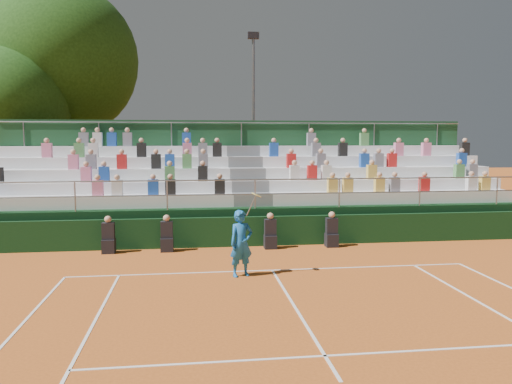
{
  "coord_description": "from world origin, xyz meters",
  "views": [
    {
      "loc": [
        -2.16,
        -13.24,
        3.6
      ],
      "look_at": [
        0.0,
        3.5,
        1.8
      ],
      "focal_mm": 35.0,
      "sensor_mm": 36.0,
      "label": 1
    }
  ],
  "objects": [
    {
      "name": "ground",
      "position": [
        0.0,
        0.0,
        0.0
      ],
      "size": [
        90.0,
        90.0,
        0.0
      ],
      "primitive_type": "plane",
      "color": "#C55E20",
      "rests_on": "ground"
    },
    {
      "name": "courtside_wall",
      "position": [
        0.0,
        3.2,
        0.5
      ],
      "size": [
        20.0,
        0.15,
        1.0
      ],
      "primitive_type": "cube",
      "color": "black",
      "rests_on": "ground"
    },
    {
      "name": "line_officials",
      "position": [
        -1.24,
        2.75,
        0.48
      ],
      "size": [
        7.66,
        0.4,
        1.19
      ],
      "color": "black",
      "rests_on": "ground"
    },
    {
      "name": "grandstand",
      "position": [
        -0.0,
        6.44,
        1.07
      ],
      "size": [
        20.0,
        5.2,
        4.4
      ],
      "color": "black",
      "rests_on": "ground"
    },
    {
      "name": "tennis_player",
      "position": [
        -0.9,
        -0.46,
        0.88
      ],
      "size": [
        0.9,
        0.61,
        2.22
      ],
      "color": "#1763B2",
      "rests_on": "ground"
    },
    {
      "name": "tree_west",
      "position": [
        -10.66,
        12.11,
        5.23
      ],
      "size": [
        5.54,
        5.54,
        8.02
      ],
      "color": "#352313",
      "rests_on": "ground"
    },
    {
      "name": "tree_east",
      "position": [
        -8.94,
        14.6,
        7.68
      ],
      "size": [
        8.05,
        8.05,
        11.72
      ],
      "color": "#352313",
      "rests_on": "ground"
    },
    {
      "name": "floodlight_mast",
      "position": [
        1.2,
        13.9,
        5.33
      ],
      "size": [
        0.6,
        0.25,
        9.27
      ],
      "color": "gray",
      "rests_on": "ground"
    }
  ]
}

